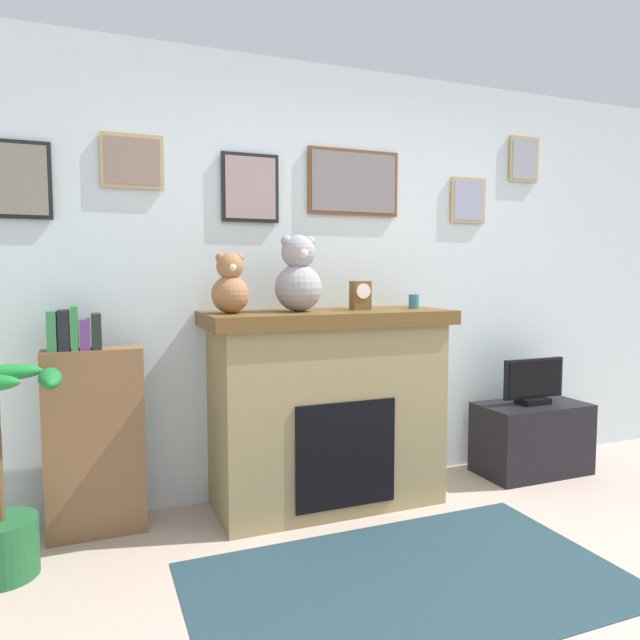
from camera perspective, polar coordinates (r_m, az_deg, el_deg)
The scene contains 11 objects.
back_wall at distance 3.73m, azimuth 2.74°, elevation 3.98°, with size 5.20×0.15×2.60m.
fireplace at distance 3.41m, azimuth 0.70°, elevation -8.52°, with size 1.41×0.59×1.14m.
bookshelf at distance 3.24m, azimuth -21.28°, elevation -10.44°, with size 0.48×0.16×1.19m.
potted_plant at distance 3.03m, azimuth -28.79°, elevation -14.55°, with size 0.52×0.53×0.99m.
tv_stand at distance 4.25m, azimuth 20.00°, elevation -10.81°, with size 0.74×0.40×0.47m, color black.
television at distance 4.17m, azimuth 20.16°, elevation -5.81°, with size 0.47×0.14×0.31m.
area_rug at distance 2.82m, azimuth 8.78°, elevation -23.97°, with size 1.92×1.11×0.01m, color #213942.
candle_jar at distance 3.56m, azimuth 9.17°, elevation 1.81°, with size 0.06×0.06×0.09m, color teal.
mantel_clock at distance 3.39m, azimuth 3.98°, elevation 2.42°, with size 0.11×0.08×0.17m.
teddy_bear_tan at distance 3.13m, azimuth -8.78°, elevation 3.31°, with size 0.20×0.20×0.33m.
teddy_bear_brown at distance 3.24m, azimuth -2.12°, elevation 4.21°, with size 0.26×0.26×0.42m.
Camera 1 is at (-1.56, -1.40, 1.36)m, focal length 32.69 mm.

